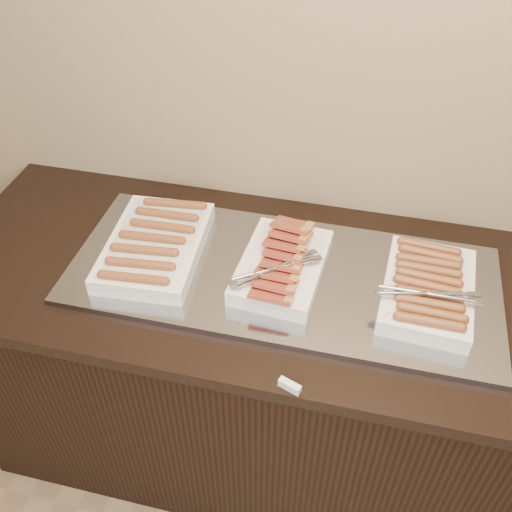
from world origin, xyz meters
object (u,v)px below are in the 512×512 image
at_px(warming_tray, 282,276).
at_px(dish_left, 155,245).
at_px(dish_right, 428,289).
at_px(dish_center, 282,265).
at_px(counter, 285,374).

distance_m(warming_tray, dish_left, 0.38).
height_order(dish_left, dish_right, dish_right).
height_order(warming_tray, dish_center, dish_center).
height_order(counter, warming_tray, warming_tray).
bearing_deg(dish_right, dish_center, -176.29).
distance_m(dish_left, dish_right, 0.77).
bearing_deg(dish_right, warming_tray, -176.94).
bearing_deg(dish_right, counter, -176.98).
distance_m(counter, warming_tray, 0.46).
distance_m(warming_tray, dish_right, 0.40).
relative_size(dish_left, dish_right, 1.14).
height_order(warming_tray, dish_left, dish_left).
relative_size(warming_tray, dish_center, 3.34).
bearing_deg(warming_tray, dish_right, -0.59).
distance_m(dish_left, dish_center, 0.37).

